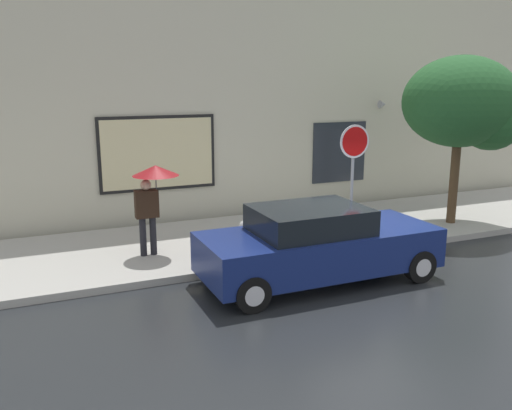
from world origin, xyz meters
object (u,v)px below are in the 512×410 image
Objects in this scene: pedestrian_with_umbrella at (153,184)px; street_tree at (467,105)px; stop_sign at (354,160)px; fire_hydrant at (244,238)px; parked_car at (318,245)px.

street_tree reaches higher than pedestrian_with_umbrella.
street_tree reaches higher than stop_sign.
stop_sign is at bearing 0.58° from fire_hydrant.
parked_car is 1.08× the size of street_tree.
pedestrian_with_umbrella is 8.09m from street_tree.
stop_sign is (2.71, 0.03, 1.54)m from fire_hydrant.
pedestrian_with_umbrella reaches higher than parked_car.
fire_hydrant is 6.73m from street_tree.
stop_sign is at bearing -9.67° from pedestrian_with_umbrella.
fire_hydrant is 0.28× the size of stop_sign.
street_tree is (7.93, -0.53, 1.52)m from pedestrian_with_umbrella.
parked_car is 3.70m from pedestrian_with_umbrella.
fire_hydrant is at bearing 116.95° from parked_car.
stop_sign reaches higher than fire_hydrant.
stop_sign is at bearing -176.25° from street_tree.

